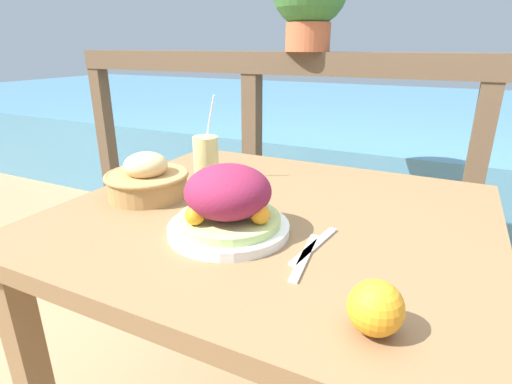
% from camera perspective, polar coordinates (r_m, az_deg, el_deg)
% --- Properties ---
extents(patio_table, '(0.99, 0.89, 0.73)m').
position_cam_1_polar(patio_table, '(0.99, 2.27, -8.12)').
color(patio_table, olive).
rests_on(patio_table, ground_plane).
extents(railing_fence, '(2.80, 0.08, 1.08)m').
position_cam_1_polar(railing_fence, '(1.67, 13.67, 8.17)').
color(railing_fence, brown).
rests_on(railing_fence, ground_plane).
extents(sea_backdrop, '(12.00, 4.00, 0.56)m').
position_cam_1_polar(sea_backdrop, '(4.19, 21.06, 7.63)').
color(sea_backdrop, teal).
rests_on(sea_backdrop, ground_plane).
extents(salad_plate, '(0.25, 0.25, 0.15)m').
position_cam_1_polar(salad_plate, '(0.82, -3.98, -1.80)').
color(salad_plate, white).
rests_on(salad_plate, patio_table).
extents(drink_glass, '(0.07, 0.07, 0.25)m').
position_cam_1_polar(drink_glass, '(1.15, -7.14, 4.74)').
color(drink_glass, '#DBCC7F').
rests_on(drink_glass, patio_table).
extents(bread_basket, '(0.21, 0.21, 0.12)m').
position_cam_1_polar(bread_basket, '(1.07, -15.29, 1.77)').
color(bread_basket, '#AD7F47').
rests_on(bread_basket, patio_table).
extents(fork, '(0.04, 0.18, 0.00)m').
position_cam_1_polar(fork, '(0.80, 8.38, -7.58)').
color(fork, silver).
rests_on(fork, patio_table).
extents(knife, '(0.04, 0.18, 0.00)m').
position_cam_1_polar(knife, '(0.75, 7.00, -9.16)').
color(knife, silver).
rests_on(knife, patio_table).
extents(orange_near_basket, '(0.08, 0.08, 0.08)m').
position_cam_1_polar(orange_near_basket, '(0.58, 16.70, -15.55)').
color(orange_near_basket, orange).
rests_on(orange_near_basket, patio_table).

